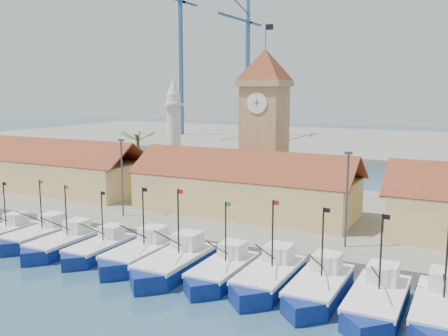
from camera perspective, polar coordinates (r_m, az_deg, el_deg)
The scene contains 22 objects.
ground at distance 44.32m, azimuth -8.66°, elevation -12.49°, with size 400.00×400.00×0.00m, color navy.
quay at distance 64.21m, azimuth 3.85°, elevation -4.92°, with size 140.00×32.00×1.50m, color gray.
terminal at distance 146.27m, azimuth 17.12°, elevation 2.62°, with size 240.00×80.00×2.00m, color gray.
boat_0 at distance 59.10m, azimuth -24.21°, elevation -6.99°, with size 3.24×8.88×6.72m.
boat_1 at distance 56.59m, azimuth -20.67°, elevation -7.42°, with size 3.43×9.41×7.12m.
boat_2 at distance 53.04m, azimuth -18.10°, elevation -8.37°, with size 3.42×9.37×7.09m.
boat_3 at distance 50.60m, azimuth -14.23°, elevation -9.08°, with size 3.26×8.92×6.75m.
boat_4 at distance 47.93m, azimuth -9.75°, elevation -9.86°, with size 3.64×9.96×7.54m.
boat_5 at distance 44.99m, azimuth -5.84°, elevation -10.99°, with size 3.83×10.48×7.93m.
boat_6 at distance 43.26m, azimuth -0.33°, elevation -11.89°, with size 3.44×9.42×7.13m.
boat_7 at distance 41.91m, azimuth 5.02°, elevation -12.55°, with size 3.69×10.12×7.66m.
boat_8 at distance 40.44m, azimuth 10.68°, elevation -13.52°, with size 3.64×9.97×7.54m.
boat_9 at distance 38.87m, azimuth 17.00°, elevation -14.68°, with size 3.73×10.21×7.72m.
boat_10 at distance 38.84m, azimuth 23.67°, elevation -15.06°, with size 3.81×10.43×7.89m.
hall_left at distance 78.50m, azimuth -19.40°, elevation -0.46°, with size 31.20×10.13×7.61m.
hall_center at distance 59.92m, azimuth 2.39°, elevation -2.74°, with size 27.04×10.13×7.61m.
clock_tower at distance 64.32m, azimuth 4.65°, elevation 5.21°, with size 5.80×5.80×22.70m.
minaret at distance 73.17m, azimuth -5.74°, elevation 3.89°, with size 3.00×3.00×16.30m.
palm_tree at distance 74.74m, azimuth -9.76°, elevation 1.23°, with size 5.60×5.03×8.39m.
lamp_posts at distance 52.16m, azimuth -0.73°, elevation -1.71°, with size 80.70×0.25×9.03m.
crane_blue_far at distance 158.36m, azimuth -5.24°, elevation 13.68°, with size 1.00×34.29×48.96m.
crane_blue_near at distance 154.37m, azimuth 2.59°, elevation 12.31°, with size 1.00×29.33×42.29m.
Camera 1 is at (24.18, -33.47, 16.13)m, focal length 40.00 mm.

